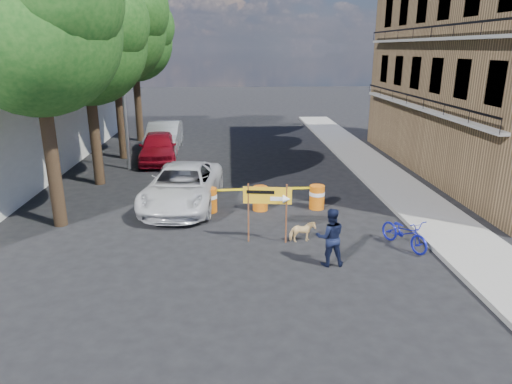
{
  "coord_description": "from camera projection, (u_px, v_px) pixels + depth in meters",
  "views": [
    {
      "loc": [
        -0.98,
        -12.92,
        5.79
      ],
      "look_at": [
        -0.15,
        1.25,
        1.3
      ],
      "focal_mm": 32.0,
      "sensor_mm": 36.0,
      "label": 1
    }
  ],
  "objects": [
    {
      "name": "dog",
      "position": [
        302.0,
        232.0,
        14.17
      ],
      "size": [
        0.84,
        0.49,
        0.67
      ],
      "primitive_type": "imported",
      "rotation": [
        0.0,
        0.0,
        1.74
      ],
      "color": "#E9C585",
      "rests_on": "ground"
    },
    {
      "name": "barrel_far_right",
      "position": [
        317.0,
        197.0,
        17.09
      ],
      "size": [
        0.58,
        0.58,
        0.9
      ],
      "color": "#D0570C",
      "rests_on": "ground"
    },
    {
      "name": "suv_white",
      "position": [
        183.0,
        186.0,
        17.37
      ],
      "size": [
        3.11,
        5.75,
        1.53
      ],
      "primitive_type": "imported",
      "rotation": [
        0.0,
        0.0,
        -0.1
      ],
      "color": "silver",
      "rests_on": "ground"
    },
    {
      "name": "sidewalk_east",
      "position": [
        393.0,
        184.0,
        20.13
      ],
      "size": [
        2.4,
        40.0,
        0.15
      ],
      "primitive_type": "cube",
      "color": "gray",
      "rests_on": "ground"
    },
    {
      "name": "tree_near",
      "position": [
        36.0,
        28.0,
        13.71
      ],
      "size": [
        5.46,
        5.2,
        9.15
      ],
      "color": "#332316",
      "rests_on": "ground"
    },
    {
      "name": "ground",
      "position": [
        263.0,
        244.0,
        14.1
      ],
      "size": [
        120.0,
        120.0,
        0.0
      ],
      "primitive_type": "plane",
      "color": "black",
      "rests_on": "ground"
    },
    {
      "name": "sedan_red",
      "position": [
        158.0,
        147.0,
        24.09
      ],
      "size": [
        2.23,
        4.8,
        1.59
      ],
      "primitive_type": "imported",
      "rotation": [
        0.0,
        0.0,
        0.08
      ],
      "color": "maroon",
      "rests_on": "ground"
    },
    {
      "name": "barrel_mid_right",
      "position": [
        260.0,
        198.0,
        16.94
      ],
      "size": [
        0.58,
        0.58,
        0.9
      ],
      "color": "#D0570C",
      "rests_on": "ground"
    },
    {
      "name": "bicycle",
      "position": [
        406.0,
        219.0,
        13.62
      ],
      "size": [
        0.97,
        1.13,
        1.81
      ],
      "primitive_type": "imported",
      "rotation": [
        0.0,
        0.0,
        0.43
      ],
      "color": "#161BB6",
      "rests_on": "ground"
    },
    {
      "name": "tree_far",
      "position": [
        134.0,
        41.0,
        28.03
      ],
      "size": [
        5.04,
        4.8,
        8.84
      ],
      "color": "#332316",
      "rests_on": "ground"
    },
    {
      "name": "barrel_far_left",
      "position": [
        160.0,
        200.0,
        16.68
      ],
      "size": [
        0.58,
        0.58,
        0.9
      ],
      "color": "#D0570C",
      "rests_on": "ground"
    },
    {
      "name": "tree_mid_a",
      "position": [
        87.0,
        42.0,
        18.58
      ],
      "size": [
        5.25,
        5.0,
        8.68
      ],
      "color": "#332316",
      "rests_on": "ground"
    },
    {
      "name": "pedestrian",
      "position": [
        330.0,
        237.0,
        12.53
      ],
      "size": [
        0.82,
        0.64,
        1.66
      ],
      "primitive_type": "imported",
      "rotation": [
        0.0,
        0.0,
        3.12
      ],
      "color": "black",
      "rests_on": "ground"
    },
    {
      "name": "barrel_mid_left",
      "position": [
        209.0,
        200.0,
        16.76
      ],
      "size": [
        0.58,
        0.58,
        0.9
      ],
      "color": "#D0570C",
      "rests_on": "ground"
    },
    {
      "name": "streetlamp",
      "position": [
        123.0,
        79.0,
        21.49
      ],
      "size": [
        1.25,
        0.18,
        8.0
      ],
      "color": "gray",
      "rests_on": "ground"
    },
    {
      "name": "detour_sign",
      "position": [
        274.0,
        200.0,
        13.81
      ],
      "size": [
        1.47,
        0.37,
        1.9
      ],
      "rotation": [
        0.0,
        0.0,
        -0.14
      ],
      "color": "#592D19",
      "rests_on": "ground"
    },
    {
      "name": "tree_mid_b",
      "position": [
        114.0,
        29.0,
        23.12
      ],
      "size": [
        5.67,
        5.4,
        9.62
      ],
      "color": "#332316",
      "rests_on": "ground"
    },
    {
      "name": "sedan_silver",
      "position": [
        164.0,
        137.0,
        26.62
      ],
      "size": [
        1.81,
        5.11,
        1.68
      ],
      "primitive_type": "imported",
      "rotation": [
        0.0,
        0.0,
        0.01
      ],
      "color": "#B2B5BA",
      "rests_on": "ground"
    }
  ]
}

